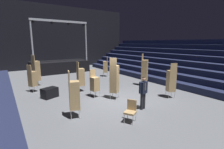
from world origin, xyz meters
TOP-DOWN VIEW (x-y plane):
  - ground_plane at (0.00, 0.00)m, footprint 22.00×30.00m
  - arena_end_wall at (0.00, 15.00)m, footprint 22.00×0.30m
  - bleacher_bank_right at (8.00, 1.00)m, footprint 6.00×24.00m
  - stage_riser at (0.00, 11.21)m, footprint 6.12×2.69m
  - man_with_tie at (0.33, -1.71)m, footprint 0.57×0.29m
  - chair_stack_front_left at (0.02, 0.38)m, footprint 0.61×0.61m
  - chair_stack_front_right at (-0.79, 1.32)m, footprint 0.51×0.51m
  - chair_stack_mid_left at (-3.25, 6.26)m, footprint 0.57×0.57m
  - chair_stack_mid_right at (-1.01, 2.94)m, footprint 0.47×0.47m
  - chair_stack_mid_centre at (2.99, -1.35)m, footprint 0.58×0.58m
  - chair_stack_rear_left at (3.07, 6.34)m, footprint 0.60×0.60m
  - chair_stack_rear_right at (-3.78, 4.60)m, footprint 0.60×0.60m
  - chair_stack_rear_centre at (3.70, 1.61)m, footprint 0.61×0.61m
  - chair_stack_aisle_left at (-2.87, -0.71)m, footprint 0.54×0.54m
  - equipment_road_case at (-3.15, 2.74)m, footprint 1.06×0.89m
  - loose_chair_near_man at (-1.06, -2.41)m, footprint 0.60×0.60m

SIDE VIEW (x-z plane):
  - ground_plane at x=0.00m, z-range -0.10..0.00m
  - equipment_road_case at x=-3.15m, z-range 0.00..0.61m
  - loose_chair_near_man at x=-1.06m, z-range 0.06..1.01m
  - stage_riser at x=0.00m, z-range -2.06..3.50m
  - chair_stack_front_right at x=-0.79m, z-range 0.00..1.71m
  - chair_stack_rear_right at x=-3.78m, z-range 0.00..1.88m
  - man_with_tie at x=0.33m, z-range 0.11..1.80m
  - chair_stack_rear_left at x=3.07m, z-range 0.00..1.97m
  - chair_stack_mid_right at x=-1.01m, z-range 0.00..2.05m
  - chair_stack_mid_centre at x=2.99m, z-range 0.00..2.14m
  - chair_stack_aisle_left at x=-2.87m, z-range 0.00..2.14m
  - chair_stack_mid_left at x=-3.25m, z-range 0.00..2.39m
  - chair_stack_front_left at x=0.02m, z-range 0.00..2.47m
  - chair_stack_rear_centre at x=3.70m, z-range 0.00..2.47m
  - bleacher_bank_right at x=8.00m, z-range 0.00..3.60m
  - arena_end_wall at x=0.00m, z-range 0.00..8.00m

